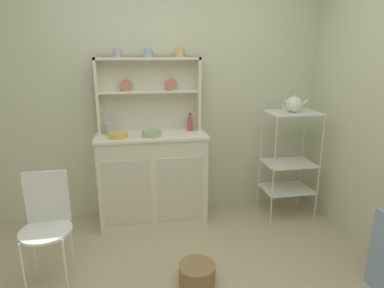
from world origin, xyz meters
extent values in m
cube|color=beige|center=(0.00, 1.62, 1.25)|extent=(3.84, 0.05, 2.50)
cube|color=silver|center=(-0.19, 1.37, 0.45)|extent=(1.03, 0.42, 0.91)
cube|color=beige|center=(-0.44, 1.16, 0.41)|extent=(0.43, 0.01, 0.63)
cube|color=beige|center=(0.06, 1.16, 0.41)|extent=(0.43, 0.01, 0.63)
cube|color=white|center=(-0.19, 1.37, 0.90)|extent=(1.06, 0.45, 0.02)
cube|color=silver|center=(-0.19, 1.57, 1.26)|extent=(0.99, 0.02, 0.71)
cube|color=silver|center=(-0.67, 1.49, 1.26)|extent=(0.02, 0.18, 0.71)
cube|color=silver|center=(0.29, 1.49, 1.26)|extent=(0.02, 0.18, 0.71)
cube|color=silver|center=(-0.19, 1.49, 1.30)|extent=(0.95, 0.16, 0.02)
cube|color=silver|center=(-0.19, 1.49, 1.61)|extent=(0.99, 0.18, 0.02)
cylinder|color=#C67556|center=(-0.41, 1.53, 1.36)|extent=(0.11, 0.03, 0.11)
cylinder|color=#C67556|center=(0.03, 1.53, 1.36)|extent=(0.11, 0.03, 0.11)
cylinder|color=silver|center=(0.95, 1.06, 0.55)|extent=(0.01, 0.01, 1.10)
cylinder|color=silver|center=(1.43, 1.06, 0.55)|extent=(0.01, 0.01, 1.10)
cylinder|color=silver|center=(0.95, 1.40, 0.55)|extent=(0.01, 0.01, 1.10)
cylinder|color=silver|center=(1.43, 1.40, 0.55)|extent=(0.01, 0.01, 1.10)
cube|color=silver|center=(1.19, 1.23, 1.10)|extent=(0.50, 0.37, 0.01)
cube|color=silver|center=(1.19, 1.23, 0.58)|extent=(0.50, 0.37, 0.01)
cube|color=silver|center=(1.19, 1.23, 0.29)|extent=(0.50, 0.37, 0.01)
cylinder|color=white|center=(-1.13, 0.38, 0.23)|extent=(0.01, 0.01, 0.45)
cylinder|color=white|center=(-0.86, 0.38, 0.23)|extent=(0.01, 0.01, 0.45)
cylinder|color=white|center=(-1.13, 0.65, 0.23)|extent=(0.01, 0.01, 0.45)
cylinder|color=white|center=(-0.86, 0.65, 0.23)|extent=(0.01, 0.01, 0.45)
cylinder|color=white|center=(-1.00, 0.52, 0.45)|extent=(0.36, 0.36, 0.02)
cube|color=white|center=(-1.00, 0.65, 0.65)|extent=(0.31, 0.02, 0.40)
cylinder|color=#93754C|center=(0.06, 0.35, 0.08)|extent=(0.27, 0.27, 0.15)
cylinder|color=#B79ECC|center=(-0.47, 1.49, 1.66)|extent=(0.07, 0.07, 0.08)
torus|color=#B79ECC|center=(-0.42, 1.49, 1.66)|extent=(0.01, 0.05, 0.05)
cylinder|color=#8EB2D1|center=(-0.19, 1.49, 1.66)|extent=(0.07, 0.07, 0.08)
torus|color=#8EB2D1|center=(-0.14, 1.49, 1.66)|extent=(0.01, 0.04, 0.04)
cylinder|color=#DBB760|center=(0.11, 1.49, 1.66)|extent=(0.08, 0.08, 0.08)
torus|color=#DBB760|center=(0.16, 1.49, 1.67)|extent=(0.01, 0.05, 0.05)
cylinder|color=#DBB760|center=(-0.50, 1.29, 0.93)|extent=(0.18, 0.18, 0.05)
cylinder|color=#9EB78E|center=(-0.19, 1.29, 0.94)|extent=(0.18, 0.18, 0.06)
cylinder|color=#B74C47|center=(0.20, 1.45, 0.97)|extent=(0.06, 0.06, 0.13)
cylinder|color=#B74C47|center=(0.20, 1.45, 1.05)|extent=(0.03, 0.03, 0.04)
cylinder|color=#4C382D|center=(0.20, 1.45, 1.08)|extent=(0.03, 0.03, 0.01)
cylinder|color=#B2B7C6|center=(-0.58, 1.45, 0.96)|extent=(0.08, 0.08, 0.11)
cylinder|color=silver|center=(-0.56, 1.45, 1.03)|extent=(0.01, 0.02, 0.16)
ellipsoid|color=silver|center=(-0.56, 1.45, 1.12)|extent=(0.02, 0.01, 0.01)
cylinder|color=silver|center=(-0.58, 1.47, 1.04)|extent=(0.02, 0.01, 0.18)
ellipsoid|color=silver|center=(-0.58, 1.47, 1.13)|extent=(0.02, 0.01, 0.01)
cylinder|color=silver|center=(-0.57, 1.47, 1.04)|extent=(0.04, 0.02, 0.18)
ellipsoid|color=silver|center=(-0.57, 1.47, 1.14)|extent=(0.02, 0.01, 0.01)
sphere|color=white|center=(1.19, 1.23, 1.18)|extent=(0.15, 0.15, 0.15)
sphere|color=silver|center=(1.19, 1.23, 1.27)|extent=(0.02, 0.02, 0.02)
cylinder|color=white|center=(1.29, 1.23, 1.19)|extent=(0.09, 0.02, 0.07)
torus|color=white|center=(1.10, 1.23, 1.18)|extent=(0.01, 0.10, 0.10)
camera|label=1|loc=(-0.36, -1.67, 1.66)|focal=30.41mm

